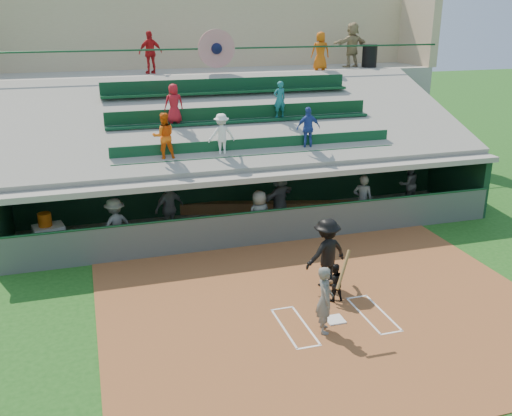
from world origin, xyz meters
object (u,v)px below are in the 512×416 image
object	(u,v)px
water_cooler	(45,220)
batter_at_plate	(325,299)
home_plate	(335,320)
catcher	(334,282)
white_table	(50,237)
trash_bin	(370,56)

from	to	relation	value
water_cooler	batter_at_plate	bearing A→B (deg)	-47.16
home_plate	batter_at_plate	xyz separation A→B (m)	(-0.44, -0.35, 0.81)
batter_at_plate	catcher	bearing A→B (deg)	57.56
home_plate	catcher	world-z (taller)	catcher
home_plate	water_cooler	size ratio (longest dim) A/B	1.05
batter_at_plate	water_cooler	distance (m)	9.29
white_table	water_cooler	distance (m)	0.60
batter_at_plate	catcher	world-z (taller)	batter_at_plate
home_plate	water_cooler	xyz separation A→B (m)	(-6.75, 6.46, 0.99)
water_cooler	trash_bin	bearing A→B (deg)	24.52
batter_at_plate	trash_bin	distance (m)	15.85
catcher	white_table	size ratio (longest dim) A/B	1.14
home_plate	catcher	distance (m)	1.12
white_table	water_cooler	size ratio (longest dim) A/B	2.19
white_table	trash_bin	world-z (taller)	trash_bin
batter_at_plate	trash_bin	world-z (taller)	trash_bin
trash_bin	white_table	bearing A→B (deg)	-155.37
batter_at_plate	catcher	distance (m)	1.55
home_plate	water_cooler	bearing A→B (deg)	136.28
home_plate	white_table	world-z (taller)	white_table
home_plate	water_cooler	distance (m)	9.40
home_plate	water_cooler	world-z (taller)	water_cooler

